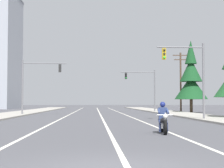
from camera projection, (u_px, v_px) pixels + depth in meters
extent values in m
cube|color=beige|center=(99.00, 113.00, 53.29)|extent=(0.16, 100.00, 0.01)
cube|color=beige|center=(73.00, 113.00, 53.13)|extent=(0.16, 100.00, 0.01)
cube|color=beige|center=(120.00, 113.00, 53.42)|extent=(0.16, 100.00, 0.01)
cube|color=#9E998E|center=(176.00, 113.00, 48.74)|extent=(4.40, 110.00, 0.14)
cube|color=#9E998E|center=(17.00, 113.00, 47.84)|extent=(4.40, 110.00, 0.14)
cylinder|color=black|center=(165.00, 128.00, 17.14)|extent=(0.16, 0.65, 0.64)
cylinder|color=black|center=(162.00, 126.00, 18.69)|extent=(0.16, 0.65, 0.64)
cylinder|color=silver|center=(165.00, 120.00, 17.25)|extent=(0.09, 0.33, 0.68)
sphere|color=white|center=(165.00, 116.00, 17.11)|extent=(0.20, 0.20, 0.20)
cylinder|color=silver|center=(165.00, 115.00, 17.31)|extent=(0.70, 0.09, 0.04)
ellipsoid|color=black|center=(164.00, 121.00, 17.81)|extent=(0.36, 0.58, 0.28)
cube|color=silver|center=(163.00, 125.00, 17.92)|extent=(0.27, 0.46, 0.24)
cube|color=black|center=(163.00, 121.00, 18.24)|extent=(0.32, 0.54, 0.12)
cube|color=black|center=(162.00, 119.00, 18.65)|extent=(0.22, 0.37, 0.08)
cylinder|color=silver|center=(159.00, 126.00, 18.31)|extent=(0.12, 0.55, 0.08)
cube|color=navy|center=(163.00, 113.00, 18.22)|extent=(0.38, 0.26, 0.56)
sphere|color=navy|center=(163.00, 105.00, 18.22)|extent=(0.26, 0.26, 0.26)
cylinder|color=navy|center=(166.00, 122.00, 18.06)|extent=(0.17, 0.45, 0.30)
cylinder|color=navy|center=(167.00, 128.00, 17.87)|extent=(0.12, 0.16, 0.35)
cylinder|color=navy|center=(168.00, 111.00, 17.96)|extent=(0.14, 0.53, 0.27)
cylinder|color=navy|center=(160.00, 122.00, 18.07)|extent=(0.17, 0.45, 0.30)
cylinder|color=navy|center=(160.00, 128.00, 17.87)|extent=(0.12, 0.16, 0.35)
cylinder|color=navy|center=(159.00, 111.00, 17.97)|extent=(0.14, 0.53, 0.27)
cylinder|color=slate|center=(204.00, 82.00, 31.25)|extent=(0.18, 0.18, 6.20)
cylinder|color=slate|center=(180.00, 47.00, 31.27)|extent=(3.76, 0.16, 0.11)
cube|color=#B79319|center=(164.00, 54.00, 31.16)|extent=(0.30, 0.24, 0.90)
sphere|color=black|center=(164.00, 50.00, 31.02)|extent=(0.18, 0.18, 0.18)
sphere|color=black|center=(164.00, 54.00, 31.01)|extent=(0.18, 0.18, 0.18)
sphere|color=green|center=(164.00, 57.00, 30.99)|extent=(0.18, 0.18, 0.18)
cylinder|color=slate|center=(22.00, 88.00, 43.95)|extent=(0.18, 0.18, 6.20)
cylinder|color=slate|center=(45.00, 63.00, 44.21)|extent=(4.94, 0.15, 0.11)
cube|color=black|center=(60.00, 68.00, 44.28)|extent=(0.30, 0.24, 0.90)
sphere|color=black|center=(60.00, 66.00, 44.45)|extent=(0.18, 0.18, 0.18)
sphere|color=black|center=(60.00, 68.00, 44.44)|extent=(0.18, 0.18, 0.18)
sphere|color=green|center=(60.00, 71.00, 44.42)|extent=(0.18, 0.18, 0.18)
cylinder|color=slate|center=(155.00, 91.00, 57.35)|extent=(0.18, 0.18, 6.20)
cylinder|color=slate|center=(138.00, 72.00, 57.35)|extent=(5.00, 0.13, 0.11)
cube|color=black|center=(126.00, 76.00, 57.24)|extent=(0.30, 0.24, 0.90)
sphere|color=black|center=(126.00, 74.00, 57.10)|extent=(0.18, 0.18, 0.18)
sphere|color=black|center=(126.00, 76.00, 57.08)|extent=(0.18, 0.18, 0.18)
sphere|color=green|center=(126.00, 78.00, 57.07)|extent=(0.18, 0.18, 0.18)
cylinder|color=#4C3828|center=(181.00, 82.00, 57.74)|extent=(0.26, 0.26, 8.81)
cube|color=#4C3828|center=(180.00, 55.00, 57.93)|extent=(2.28, 0.12, 0.12)
cylinder|color=slate|center=(174.00, 55.00, 57.89)|extent=(0.08, 0.08, 0.12)
cylinder|color=slate|center=(187.00, 55.00, 57.98)|extent=(0.08, 0.08, 0.12)
cube|color=#4C3828|center=(181.00, 60.00, 57.90)|extent=(1.87, 0.12, 0.12)
cylinder|color=slate|center=(175.00, 59.00, 57.87)|extent=(0.08, 0.08, 0.12)
cylinder|color=slate|center=(186.00, 59.00, 57.94)|extent=(0.08, 0.08, 0.12)
cylinder|color=#4C3828|center=(191.00, 106.00, 53.56)|extent=(0.41, 0.41, 1.86)
cone|color=#14421E|center=(191.00, 87.00, 53.68)|extent=(4.55, 4.55, 3.26)
cone|color=#14421E|center=(191.00, 70.00, 53.80)|extent=(3.09, 3.09, 3.26)
cone|color=#14421E|center=(191.00, 52.00, 53.91)|extent=(1.64, 1.64, 3.26)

